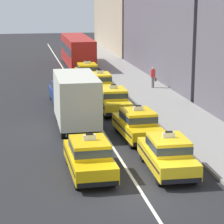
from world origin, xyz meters
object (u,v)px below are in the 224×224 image
at_px(taxi_left_nearest, 89,156).
at_px(taxi_right_fourth, 100,83).
at_px(bus_right_sixth, 77,50).
at_px(taxi_right_fifth, 87,72).
at_px(taxi_right_nearest, 168,154).
at_px(pedestrian_mid_block, 153,77).
at_px(box_truck_left_second, 75,98).
at_px(taxi_right_second, 137,124).
at_px(taxi_right_third, 113,100).
at_px(sedan_left_third, 63,92).

height_order(taxi_left_nearest, taxi_right_fourth, same).
distance_m(taxi_right_fourth, bus_right_sixth, 14.84).
xyz_separation_m(taxi_left_nearest, taxi_right_fifth, (3.20, 23.23, 0.00)).
bearing_deg(taxi_right_nearest, pedestrian_mid_block, 76.44).
height_order(taxi_left_nearest, box_truck_left_second, box_truck_left_second).
bearing_deg(bus_right_sixth, taxi_right_second, -90.10).
bearing_deg(pedestrian_mid_block, taxi_left_nearest, -113.43).
relative_size(taxi_left_nearest, bus_right_sixth, 0.41).
bearing_deg(taxi_right_fifth, taxi_right_nearest, -89.21).
relative_size(box_truck_left_second, taxi_right_nearest, 1.51).
height_order(box_truck_left_second, taxi_right_fourth, box_truck_left_second).
height_order(taxi_right_second, pedestrian_mid_block, taxi_right_second).
height_order(taxi_right_second, taxi_right_third, same).
height_order(box_truck_left_second, bus_right_sixth, box_truck_left_second).
bearing_deg(taxi_right_second, taxi_right_nearest, -88.76).
height_order(taxi_right_second, taxi_right_fifth, same).
height_order(taxi_left_nearest, taxi_right_third, same).
relative_size(taxi_right_second, taxi_right_third, 1.01).
xyz_separation_m(box_truck_left_second, taxi_right_fifth, (2.85, 14.95, -0.90)).
height_order(taxi_right_third, taxi_right_fifth, same).
xyz_separation_m(taxi_left_nearest, pedestrian_mid_block, (8.10, 18.68, 0.14)).
bearing_deg(taxi_right_nearest, taxi_right_second, 91.24).
distance_m(taxi_right_second, taxi_right_fourth, 12.75).
bearing_deg(taxi_left_nearest, taxi_right_second, 55.52).
bearing_deg(taxi_right_second, taxi_left_nearest, -124.48).
height_order(taxi_right_fourth, pedestrian_mid_block, taxi_right_fourth).
xyz_separation_m(box_truck_left_second, taxi_right_third, (2.94, 3.10, -0.90)).
relative_size(taxi_right_nearest, taxi_right_third, 1.00).
bearing_deg(taxi_right_fifth, taxi_left_nearest, -97.84).
height_order(taxi_left_nearest, sedan_left_third, taxi_left_nearest).
bearing_deg(box_truck_left_second, taxi_right_nearest, -69.66).
distance_m(taxi_left_nearest, pedestrian_mid_block, 20.36).
bearing_deg(taxi_right_fifth, taxi_right_fourth, -87.59).
relative_size(taxi_right_fourth, bus_right_sixth, 0.41).
relative_size(taxi_right_third, pedestrian_mid_block, 2.65).
height_order(sedan_left_third, pedestrian_mid_block, pedestrian_mid_block).
distance_m(sedan_left_third, taxi_right_nearest, 15.57).
bearing_deg(taxi_right_fourth, sedan_left_third, -138.79).
bearing_deg(taxi_right_fifth, bus_right_sixth, 88.41).
distance_m(taxi_left_nearest, taxi_right_fourth, 18.05).
xyz_separation_m(taxi_right_fourth, pedestrian_mid_block, (4.66, 0.96, 0.14)).
relative_size(sedan_left_third, taxi_right_fifth, 0.95).
height_order(box_truck_left_second, taxi_right_fifth, box_truck_left_second).
xyz_separation_m(taxi_right_second, taxi_right_fifth, (-0.21, 18.27, 0.00)).
bearing_deg(pedestrian_mid_block, sedan_left_third, -154.45).
xyz_separation_m(sedan_left_third, taxi_right_fifth, (2.95, 8.30, 0.03)).
relative_size(taxi_right_nearest, pedestrian_mid_block, 2.66).
xyz_separation_m(taxi_left_nearest, taxi_right_third, (3.29, 11.38, 0.00)).
bearing_deg(bus_right_sixth, taxi_right_fifth, -91.59).
height_order(sedan_left_third, taxi_right_fourth, taxi_right_fourth).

